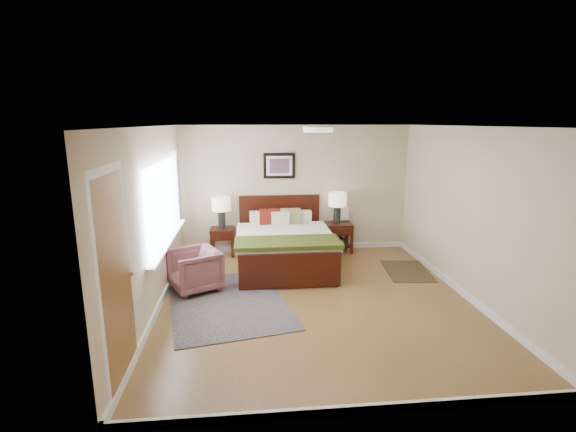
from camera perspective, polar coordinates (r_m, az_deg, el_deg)
The scene contains 18 objects.
floor at distance 6.27m, azimuth 3.78°, elevation -11.34°, with size 5.00×5.00×0.00m, color brown.
back_wall at distance 8.30m, azimuth 1.07°, elevation 3.70°, with size 4.50×0.04×2.50m, color #C1AB8C.
front_wall at distance 3.54m, azimuth 10.79°, elevation -9.19°, with size 4.50×0.04×2.50m, color #C1AB8C.
left_wall at distance 5.93m, azimuth -18.01°, elevation -0.62°, with size 0.04×5.00×2.50m, color #C1AB8C.
right_wall at distance 6.63m, azimuth 23.50°, elevation 0.30°, with size 0.04×5.00×2.50m, color #C1AB8C.
ceiling at distance 5.73m, azimuth 4.15°, elevation 12.14°, with size 4.50×5.00×0.02m, color white.
window at distance 6.57m, azimuth -16.37°, elevation 1.87°, with size 0.11×2.72×1.32m.
door at distance 4.35m, azimuth -22.36°, elevation -8.23°, with size 0.06×1.00×2.18m.
ceil_fixture at distance 5.73m, azimuth 4.14°, elevation 11.79°, with size 0.44×0.44×0.08m.
bed at distance 7.44m, azimuth -0.56°, elevation -3.17°, with size 1.72×2.08×1.12m.
wall_art at distance 8.18m, azimuth -1.20°, elevation 6.88°, with size 0.62×0.05×0.50m.
nightstand_left at distance 8.19m, azimuth -8.98°, elevation -2.51°, with size 0.46×0.41×0.54m.
nightstand_right at distance 8.39m, azimuth 6.68°, elevation -2.51°, with size 0.59×0.44×0.59m.
lamp_left at distance 8.09m, azimuth -9.11°, elevation 1.31°, with size 0.36×0.36×0.61m.
lamp_right at distance 8.25m, azimuth 6.78°, elevation 1.93°, with size 0.36×0.36×0.61m.
armchair at distance 6.64m, azimuth -12.64°, elevation -7.23°, with size 0.69×0.71×0.65m, color brown.
rug_persian at distance 6.23m, azimuth -8.24°, elevation -11.57°, with size 1.60×2.25×0.01m, color #0F0C40.
rug_navy at distance 7.66m, azimuth 15.99°, elevation -7.21°, with size 0.73×1.09×0.01m, color black.
Camera 1 is at (-0.97, -5.64, 2.56)m, focal length 26.00 mm.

